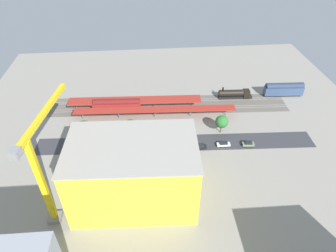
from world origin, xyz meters
The scene contains 25 objects.
ground_plane centered at (0.00, 0.00, 0.00)m, with size 161.23×161.23×0.00m, color gray.
rail_bed centered at (0.00, -20.47, 0.00)m, with size 100.77×14.09×0.01m, color #665E54.
street_asphalt centered at (0.00, 4.73, 0.00)m, with size 100.77×9.00×0.01m, color #38383D.
track_rails centered at (0.00, -20.47, 0.18)m, with size 100.65×12.55×0.12m.
platform_canopy_near centered at (6.60, -12.09, 3.66)m, with size 64.81×7.27×3.86m.
platform_canopy_far centered at (14.46, -18.75, 4.28)m, with size 54.93×8.14×4.54m.
locomotive centered at (-29.82, -23.52, 1.92)m, with size 14.90×3.68×5.33m.
passenger_coach centered at (-51.71, -23.52, 3.27)m, with size 17.38×4.02×6.24m.
freight_coach_far centered at (21.98, -17.43, 3.18)m, with size 19.69×3.77×6.03m.
parked_car_0 centered at (-25.77, 8.60, 0.80)m, with size 4.30×2.19×1.82m.
parked_car_1 centered at (-16.90, 7.86, 0.75)m, with size 4.82×1.84×1.71m.
parked_car_2 centered at (-8.34, 8.25, 0.73)m, with size 4.36×1.84×1.66m.
parked_car_3 centered at (-0.05, 7.97, 0.80)m, with size 4.61×1.90×1.82m.
parked_car_4 centered at (7.90, 8.42, 0.72)m, with size 4.63×2.11×1.60m.
parked_car_5 centered at (16.49, 8.58, 0.80)m, with size 4.51×1.96×1.81m.
construction_building centered at (14.58, 27.72, 9.86)m, with size 34.43×21.43×19.72m, color yellow.
construction_roof_slab centered at (14.58, 27.72, 19.92)m, with size 35.03×22.03×0.40m, color #ADA89E.
tower_crane centered at (36.45, 30.85, 18.41)m, with size 6.51×29.09×30.07m.
box_truck_0 centered at (0.38, 11.46, 1.74)m, with size 9.04×3.41×3.55m.
box_truck_1 centered at (11.50, 12.97, 1.57)m, with size 9.74×2.89×3.18m.
street_tree_0 centered at (30.44, 0.66, 5.43)m, with size 4.61×4.61×7.76m.
street_tree_1 centered at (-17.67, 0.06, 5.00)m, with size 4.89×4.89×7.46m.
street_tree_2 centered at (32.61, -0.74, 5.53)m, with size 4.73×4.73×7.93m.
street_tree_3 centered at (15.94, 0.72, 5.31)m, with size 5.74×5.74×8.20m.
traffic_light centered at (15.00, 0.48, 4.23)m, with size 0.50×0.36×6.36m.
Camera 1 is at (10.30, 85.98, 71.08)m, focal length 31.75 mm.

